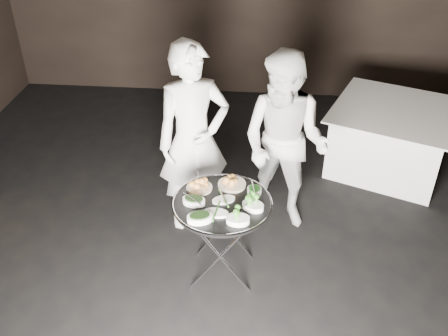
# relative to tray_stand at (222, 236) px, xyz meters

# --- Properties ---
(floor) EXTENTS (6.00, 7.00, 0.05)m
(floor) POSITION_rel_tray_stand_xyz_m (-0.21, 0.05, -0.43)
(floor) COLOR black
(floor) RESTS_ON ground
(tray_stand) EXTENTS (0.49, 0.41, 0.72)m
(tray_stand) POSITION_rel_tray_stand_xyz_m (0.00, 0.00, 0.00)
(tray_stand) COLOR silver
(tray_stand) RESTS_ON floor
(serving_tray) EXTENTS (0.76, 0.76, 0.04)m
(serving_tray) POSITION_rel_tray_stand_xyz_m (0.00, 0.00, 0.32)
(serving_tray) COLOR black
(serving_tray) RESTS_ON tray_stand
(potato_plate_a) EXTENTS (0.20, 0.20, 0.07)m
(potato_plate_a) POSITION_rel_tray_stand_xyz_m (-0.19, 0.16, 0.37)
(potato_plate_a) COLOR beige
(potato_plate_a) RESTS_ON serving_tray
(potato_plate_b) EXTENTS (0.23, 0.23, 0.08)m
(potato_plate_b) POSITION_rel_tray_stand_xyz_m (0.06, 0.22, 0.37)
(potato_plate_b) COLOR beige
(potato_plate_b) RESTS_ON serving_tray
(greens_bowl) EXTENTS (0.11, 0.11, 0.07)m
(greens_bowl) POSITION_rel_tray_stand_xyz_m (0.24, 0.14, 0.36)
(greens_bowl) COLOR white
(greens_bowl) RESTS_ON serving_tray
(asparagus_plate_a) EXTENTS (0.21, 0.16, 0.04)m
(asparagus_plate_a) POSITION_rel_tray_stand_xyz_m (0.01, 0.02, 0.35)
(asparagus_plate_a) COLOR white
(asparagus_plate_a) RESTS_ON serving_tray
(asparagus_plate_b) EXTENTS (0.20, 0.13, 0.04)m
(asparagus_plate_b) POSITION_rel_tray_stand_xyz_m (-0.03, -0.14, 0.35)
(asparagus_plate_b) COLOR white
(asparagus_plate_b) RESTS_ON serving_tray
(spinach_bowl_a) EXTENTS (0.19, 0.14, 0.07)m
(spinach_bowl_a) POSITION_rel_tray_stand_xyz_m (-0.21, -0.04, 0.37)
(spinach_bowl_a) COLOR white
(spinach_bowl_a) RESTS_ON serving_tray
(spinach_bowl_b) EXTENTS (0.21, 0.17, 0.08)m
(spinach_bowl_b) POSITION_rel_tray_stand_xyz_m (-0.14, -0.23, 0.37)
(spinach_bowl_b) COLOR white
(spinach_bowl_b) RESTS_ON serving_tray
(broccoli_bowl_a) EXTENTS (0.20, 0.18, 0.07)m
(broccoli_bowl_a) POSITION_rel_tray_stand_xyz_m (0.23, -0.05, 0.37)
(broccoli_bowl_a) COLOR white
(broccoli_bowl_a) RESTS_ON serving_tray
(broccoli_bowl_b) EXTENTS (0.17, 0.13, 0.07)m
(broccoli_bowl_b) POSITION_rel_tray_stand_xyz_m (0.13, -0.22, 0.37)
(broccoli_bowl_b) COLOR white
(broccoli_bowl_b) RESTS_ON serving_tray
(serving_utensils) EXTENTS (0.59, 0.44, 0.01)m
(serving_utensils) POSITION_rel_tray_stand_xyz_m (0.02, 0.07, 0.39)
(serving_utensils) COLOR silver
(serving_utensils) RESTS_ON serving_tray
(waiter_left) EXTENTS (0.75, 0.64, 1.75)m
(waiter_left) POSITION_rel_tray_stand_xyz_m (-0.31, 0.67, 0.47)
(waiter_left) COLOR silver
(waiter_left) RESTS_ON floor
(waiter_right) EXTENTS (0.99, 0.89, 1.65)m
(waiter_right) POSITION_rel_tray_stand_xyz_m (0.47, 0.76, 0.42)
(waiter_right) COLOR silver
(waiter_right) RESTS_ON floor
(dining_table) EXTENTS (1.22, 1.22, 0.70)m
(dining_table) POSITION_rel_tray_stand_xyz_m (1.64, 1.78, -0.05)
(dining_table) COLOR white
(dining_table) RESTS_ON floor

